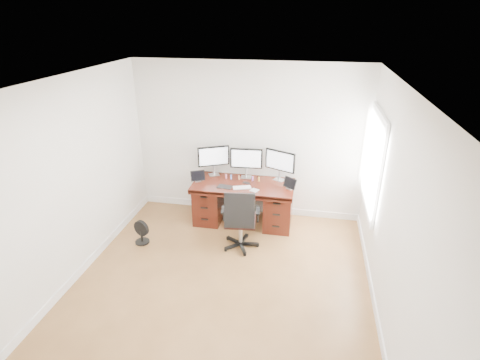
% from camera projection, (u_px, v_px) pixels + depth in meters
% --- Properties ---
extents(ground, '(4.50, 4.50, 0.00)m').
position_uv_depth(ground, '(219.00, 290.00, 4.99)').
color(ground, brown).
rests_on(ground, ground).
extents(back_wall, '(4.00, 0.10, 2.70)m').
position_uv_depth(back_wall, '(248.00, 141.00, 6.46)').
color(back_wall, white).
rests_on(back_wall, ground).
extents(right_wall, '(0.10, 4.50, 2.70)m').
position_uv_depth(right_wall, '(391.00, 211.00, 4.19)').
color(right_wall, white).
rests_on(right_wall, ground).
extents(desk, '(1.70, 0.80, 0.75)m').
position_uv_depth(desk, '(244.00, 201.00, 6.47)').
color(desk, '#41160D').
rests_on(desk, ground).
extents(office_chair, '(0.60, 0.60, 1.02)m').
position_uv_depth(office_chair, '(240.00, 229.00, 5.76)').
color(office_chair, black).
rests_on(office_chair, ground).
extents(floor_fan, '(0.27, 0.23, 0.39)m').
position_uv_depth(floor_fan, '(141.00, 232.00, 5.95)').
color(floor_fan, black).
rests_on(floor_fan, ground).
extents(monitor_left, '(0.51, 0.27, 0.53)m').
position_uv_depth(monitor_left, '(214.00, 157.00, 6.50)').
color(monitor_left, silver).
rests_on(monitor_left, desk).
extents(monitor_center, '(0.55, 0.15, 0.53)m').
position_uv_depth(monitor_center, '(246.00, 159.00, 6.40)').
color(monitor_center, silver).
rests_on(monitor_center, desk).
extents(monitor_right, '(0.52, 0.26, 0.53)m').
position_uv_depth(monitor_right, '(280.00, 162.00, 6.30)').
color(monitor_right, silver).
rests_on(monitor_right, desk).
extents(tablet_left, '(0.25, 0.16, 0.19)m').
position_uv_depth(tablet_left, '(198.00, 177.00, 6.35)').
color(tablet_left, silver).
rests_on(tablet_left, desk).
extents(tablet_right, '(0.23, 0.20, 0.19)m').
position_uv_depth(tablet_right, '(290.00, 184.00, 6.08)').
color(tablet_right, silver).
rests_on(tablet_right, desk).
extents(keyboard, '(0.32, 0.22, 0.01)m').
position_uv_depth(keyboard, '(242.00, 187.00, 6.14)').
color(keyboard, white).
rests_on(keyboard, desk).
extents(trackpad, '(0.16, 0.16, 0.01)m').
position_uv_depth(trackpad, '(254.00, 190.00, 6.05)').
color(trackpad, '#B9BCC1').
rests_on(trackpad, desk).
extents(drawing_tablet, '(0.26, 0.18, 0.01)m').
position_uv_depth(drawing_tablet, '(225.00, 187.00, 6.17)').
color(drawing_tablet, black).
rests_on(drawing_tablet, desk).
extents(phone, '(0.14, 0.10, 0.01)m').
position_uv_depth(phone, '(246.00, 183.00, 6.31)').
color(phone, black).
rests_on(phone, desk).
extents(figurine_pink, '(0.03, 0.03, 0.08)m').
position_uv_depth(figurine_pink, '(226.00, 176.00, 6.47)').
color(figurine_pink, '#D66685').
rests_on(figurine_pink, desk).
extents(figurine_blue, '(0.03, 0.03, 0.08)m').
position_uv_depth(figurine_blue, '(231.00, 177.00, 6.46)').
color(figurine_blue, '#4774DE').
rests_on(figurine_blue, desk).
extents(figurine_brown, '(0.03, 0.03, 0.08)m').
position_uv_depth(figurine_brown, '(239.00, 177.00, 6.43)').
color(figurine_brown, '#925C38').
rests_on(figurine_brown, desk).
extents(figurine_purple, '(0.03, 0.03, 0.08)m').
position_uv_depth(figurine_purple, '(253.00, 178.00, 6.39)').
color(figurine_purple, '#A35CC9').
rests_on(figurine_purple, desk).
extents(figurine_orange, '(0.03, 0.03, 0.08)m').
position_uv_depth(figurine_orange, '(259.00, 179.00, 6.37)').
color(figurine_orange, gold).
rests_on(figurine_orange, desk).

